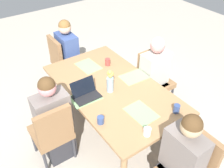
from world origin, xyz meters
TOP-DOWN VIEW (x-y plane):
  - ground_plane at (0.00, 0.00)m, footprint 10.00×10.00m
  - dining_table at (0.00, 0.00)m, footprint 1.93×1.10m
  - chair_near_left_near at (0.10, -0.83)m, footprint 0.44×0.44m
  - person_near_left_near at (0.02, -0.77)m, footprint 0.36×0.40m
  - chair_head_left_left_mid at (-1.29, -0.07)m, footprint 0.44×0.44m
  - person_head_left_left_mid at (-1.23, 0.01)m, footprint 0.40×0.36m
  - chair_far_left_far at (-0.05, 0.88)m, footprint 0.44×0.44m
  - person_far_left_far at (0.02, 0.82)m, footprint 0.36×0.40m
  - chair_head_right_right_near at (1.33, 0.07)m, footprint 0.44×0.44m
  - person_head_right_right_near at (1.27, -0.00)m, footprint 0.40×0.36m
  - flower_vase at (-0.05, 0.06)m, footprint 0.10×0.09m
  - placemat_near_left_near at (0.01, -0.37)m, footprint 0.28×0.37m
  - placemat_head_left_left_mid at (-0.58, 0.00)m, footprint 0.37×0.27m
  - placemat_far_left_far at (0.01, 0.39)m, footprint 0.28×0.37m
  - placemat_head_right_right_near at (0.60, -0.00)m, footprint 0.38×0.28m
  - laptop_far_left_far at (0.03, 0.37)m, footprint 0.22×0.32m
  - coffee_mug_near_left at (0.46, -0.25)m, footprint 0.07×0.07m
  - coffee_mug_near_right at (-0.44, 0.46)m, footprint 0.08×0.08m
  - coffee_mug_centre_left at (-0.86, 0.16)m, footprint 0.08×0.08m
  - coffee_mug_centre_right at (-0.80, -0.33)m, footprint 0.07×0.07m

SIDE VIEW (x-z plane):
  - ground_plane at x=0.00m, z-range 0.00..0.00m
  - chair_near_left_near at x=0.10m, z-range 0.05..0.95m
  - chair_head_left_left_mid at x=-1.29m, z-range 0.05..0.95m
  - chair_far_left_far at x=-0.05m, z-range 0.05..0.95m
  - chair_head_right_right_near at x=1.33m, z-range 0.05..0.95m
  - person_near_left_near at x=0.02m, z-range -0.07..1.12m
  - person_head_left_left_mid at x=-1.23m, z-range -0.07..1.12m
  - person_far_left_far at x=0.02m, z-range -0.07..1.12m
  - person_head_right_right_near at x=1.27m, z-range -0.07..1.12m
  - dining_table at x=0.00m, z-range 0.29..1.01m
  - placemat_near_left_near at x=0.01m, z-range 0.72..0.73m
  - placemat_head_left_left_mid at x=-0.58m, z-range 0.72..0.73m
  - placemat_far_left_far at x=0.01m, z-range 0.72..0.73m
  - placemat_head_right_right_near at x=0.60m, z-range 0.72..0.73m
  - coffee_mug_near_right at x=-0.44m, z-range 0.72..0.81m
  - laptop_far_left_far at x=0.03m, z-range 0.66..0.87m
  - coffee_mug_centre_left at x=-0.86m, z-range 0.72..0.81m
  - coffee_mug_centre_right at x=-0.80m, z-range 0.72..0.83m
  - coffee_mug_near_left at x=0.46m, z-range 0.72..0.83m
  - flower_vase at x=-0.05m, z-range 0.71..1.02m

